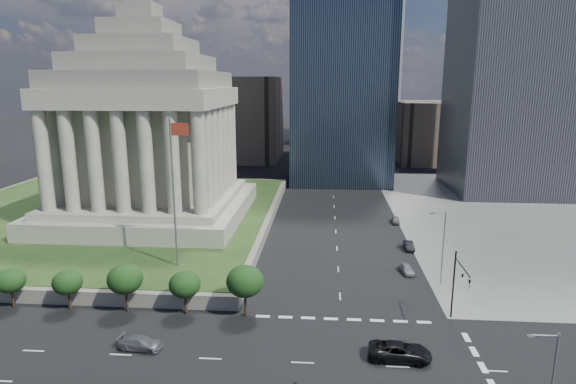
# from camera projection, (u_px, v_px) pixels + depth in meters

# --- Properties ---
(ground) EXTENTS (500.00, 500.00, 0.00)m
(ground) POSITION_uv_depth(u_px,v_px,m) (332.00, 176.00, 138.14)
(ground) COLOR black
(ground) RESTS_ON ground
(sidewalk_ne) EXTENTS (68.00, 90.00, 0.03)m
(sidewalk_ne) POSITION_uv_depth(u_px,v_px,m) (566.00, 217.00, 95.80)
(sidewalk_ne) COLOR slate
(sidewalk_ne) RESTS_ON ground
(plaza_terrace) EXTENTS (66.00, 70.00, 1.80)m
(plaza_terrace) POSITION_uv_depth(u_px,v_px,m) (102.00, 217.00, 92.71)
(plaza_terrace) COLOR #646156
(plaza_terrace) RESTS_ON ground
(plaza_lawn) EXTENTS (64.00, 68.00, 0.10)m
(plaza_lawn) POSITION_uv_depth(u_px,v_px,m) (101.00, 212.00, 92.50)
(plaza_lawn) COLOR #253C18
(plaza_lawn) RESTS_ON plaza_terrace
(war_memorial) EXTENTS (34.00, 34.00, 39.00)m
(war_memorial) POSITION_uv_depth(u_px,v_px,m) (146.00, 110.00, 85.38)
(war_memorial) COLOR gray
(war_memorial) RESTS_ON plaza_lawn
(flagpole) EXTENTS (2.52, 0.24, 20.00)m
(flagpole) POSITION_uv_depth(u_px,v_px,m) (174.00, 185.00, 62.98)
(flagpole) COLOR slate
(flagpole) RESTS_ON plaza_lawn
(tree_row) EXTENTS (53.00, 4.00, 6.00)m
(tree_row) POSITION_uv_depth(u_px,v_px,m) (39.00, 285.00, 56.54)
(tree_row) COLOR black
(tree_row) RESTS_ON ground
(midrise_glass) EXTENTS (26.00, 26.00, 60.00)m
(midrise_glass) POSITION_uv_depth(u_px,v_px,m) (342.00, 68.00, 126.44)
(midrise_glass) COLOR black
(midrise_glass) RESTS_ON ground
(building_filler_ne) EXTENTS (20.00, 30.00, 20.00)m
(building_filler_ne) POSITION_uv_depth(u_px,v_px,m) (426.00, 132.00, 162.67)
(building_filler_ne) COLOR #504236
(building_filler_ne) RESTS_ON ground
(building_filler_nw) EXTENTS (24.00, 30.00, 28.00)m
(building_filler_nw) POSITION_uv_depth(u_px,v_px,m) (245.00, 119.00, 166.43)
(building_filler_nw) COLOR #504236
(building_filler_nw) RESTS_ON ground
(traffic_signal_ne) EXTENTS (0.30, 5.74, 8.00)m
(traffic_signal_ne) POSITION_uv_depth(u_px,v_px,m) (459.00, 281.00, 52.14)
(traffic_signal_ne) COLOR black
(traffic_signal_ne) RESTS_ON ground
(street_lamp_north) EXTENTS (2.13, 0.22, 10.00)m
(street_lamp_north) POSITION_uv_depth(u_px,v_px,m) (442.00, 243.00, 62.98)
(street_lamp_north) COLOR slate
(street_lamp_north) RESTS_ON ground
(pickup_truck) EXTENTS (3.18, 6.21, 1.68)m
(pickup_truck) POSITION_uv_depth(u_px,v_px,m) (400.00, 351.00, 46.49)
(pickup_truck) COLOR black
(pickup_truck) RESTS_ON ground
(suv_grey) EXTENTS (2.28, 4.69, 1.31)m
(suv_grey) POSITION_uv_depth(u_px,v_px,m) (140.00, 343.00, 48.33)
(suv_grey) COLOR #585B60
(suv_grey) RESTS_ON ground
(parked_sedan_near) EXTENTS (3.87, 2.04, 1.26)m
(parked_sedan_near) POSITION_uv_depth(u_px,v_px,m) (407.00, 269.00, 67.59)
(parked_sedan_near) COLOR gray
(parked_sedan_near) RESTS_ON ground
(parked_sedan_mid) EXTENTS (3.83, 1.39, 1.26)m
(parked_sedan_mid) POSITION_uv_depth(u_px,v_px,m) (409.00, 246.00, 77.21)
(parked_sedan_mid) COLOR black
(parked_sedan_mid) RESTS_ON ground
(parked_sedan_far) EXTENTS (1.69, 3.71, 1.23)m
(parked_sedan_far) POSITION_uv_depth(u_px,v_px,m) (396.00, 220.00, 91.67)
(parked_sedan_far) COLOR slate
(parked_sedan_far) RESTS_ON ground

